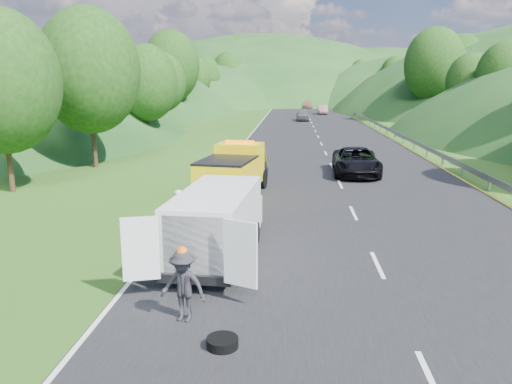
# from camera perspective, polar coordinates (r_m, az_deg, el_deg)

# --- Properties ---
(ground) EXTENTS (320.00, 320.00, 0.00)m
(ground) POSITION_cam_1_polar(r_m,az_deg,el_deg) (17.02, 2.54, -5.74)
(ground) COLOR #38661E
(ground) RESTS_ON ground
(road_surface) EXTENTS (14.00, 200.00, 0.02)m
(road_surface) POSITION_cam_1_polar(r_m,az_deg,el_deg) (56.48, 6.82, 6.92)
(road_surface) COLOR black
(road_surface) RESTS_ON ground
(guardrail) EXTENTS (0.06, 140.00, 1.52)m
(guardrail) POSITION_cam_1_polar(r_m,az_deg,el_deg) (69.58, 12.43, 7.73)
(guardrail) COLOR gray
(guardrail) RESTS_ON ground
(tree_line_left) EXTENTS (14.00, 140.00, 14.00)m
(tree_line_left) POSITION_cam_1_polar(r_m,az_deg,el_deg) (78.79, -10.22, 8.33)
(tree_line_left) COLOR #2E581A
(tree_line_left) RESTS_ON ground
(tree_line_right) EXTENTS (14.00, 140.00, 14.00)m
(tree_line_right) POSITION_cam_1_polar(r_m,az_deg,el_deg) (79.62, 20.83, 7.77)
(tree_line_right) COLOR #2E581A
(tree_line_right) RESTS_ON ground
(hills_backdrop) EXTENTS (201.00, 288.60, 44.00)m
(hills_backdrop) POSITION_cam_1_polar(r_m,az_deg,el_deg) (151.09, 6.58, 10.29)
(hills_backdrop) COLOR #2D5B23
(hills_backdrop) RESTS_ON ground
(tow_truck) EXTENTS (3.02, 6.16, 2.54)m
(tow_truck) POSITION_cam_1_polar(r_m,az_deg,el_deg) (23.62, -2.54, 2.49)
(tow_truck) COLOR black
(tow_truck) RESTS_ON ground
(white_van) EXTENTS (3.36, 6.31, 2.18)m
(white_van) POSITION_cam_1_polar(r_m,az_deg,el_deg) (15.09, -4.41, -3.24)
(white_van) COLOR black
(white_van) RESTS_ON ground
(woman) EXTENTS (0.48, 0.61, 1.52)m
(woman) POSITION_cam_1_polar(r_m,az_deg,el_deg) (18.42, -8.61, -4.45)
(woman) COLOR silver
(woman) RESTS_ON ground
(child) EXTENTS (0.62, 0.55, 1.06)m
(child) POSITION_cam_1_polar(r_m,az_deg,el_deg) (17.06, -5.64, -5.75)
(child) COLOR tan
(child) RESTS_ON ground
(worker) EXTENTS (1.19, 0.84, 1.66)m
(worker) POSITION_cam_1_polar(r_m,az_deg,el_deg) (11.80, -8.20, -14.39)
(worker) COLOR black
(worker) RESTS_ON ground
(suitcase) EXTENTS (0.41, 0.27, 0.61)m
(suitcase) POSITION_cam_1_polar(r_m,az_deg,el_deg) (17.27, -13.84, -4.76)
(suitcase) COLOR #50523D
(suitcase) RESTS_ON ground
(spare_tire) EXTENTS (0.66, 0.66, 0.20)m
(spare_tire) POSITION_cam_1_polar(r_m,az_deg,el_deg) (10.68, -3.85, -17.34)
(spare_tire) COLOR black
(spare_tire) RESTS_ON ground
(passing_suv) EXTENTS (2.81, 5.71, 1.56)m
(passing_suv) POSITION_cam_1_polar(r_m,az_deg,el_deg) (29.90, 11.30, 1.94)
(passing_suv) COLOR black
(passing_suv) RESTS_ON ground
(dist_car_a) EXTENTS (1.85, 4.59, 1.56)m
(dist_car_a) POSITION_cam_1_polar(r_m,az_deg,el_deg) (71.94, 5.35, 8.10)
(dist_car_a) COLOR #494A4E
(dist_car_a) RESTS_ON ground
(dist_car_b) EXTENTS (1.59, 4.55, 1.50)m
(dist_car_b) POSITION_cam_1_polar(r_m,az_deg,el_deg) (87.89, 7.64, 8.81)
(dist_car_b) COLOR #815658
(dist_car_b) RESTS_ON ground
(dist_car_c) EXTENTS (2.20, 5.42, 1.57)m
(dist_car_c) POSITION_cam_1_polar(r_m,az_deg,el_deg) (107.96, 5.86, 9.50)
(dist_car_c) COLOR #8D5746
(dist_car_c) RESTS_ON ground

